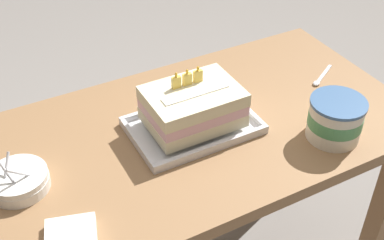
% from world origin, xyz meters
% --- Properties ---
extents(dining_table, '(1.18, 0.62, 0.73)m').
position_xyz_m(dining_table, '(0.00, 0.00, 0.61)').
color(dining_table, olive).
rests_on(dining_table, ground_plane).
extents(foil_tray, '(0.32, 0.22, 0.02)m').
position_xyz_m(foil_tray, '(0.01, -0.00, 0.73)').
color(foil_tray, silver).
rests_on(foil_tray, dining_table).
extents(birthday_cake, '(0.23, 0.17, 0.14)m').
position_xyz_m(birthday_cake, '(0.01, -0.00, 0.80)').
color(birthday_cake, beige).
rests_on(birthday_cake, foil_tray).
extents(bowl_stack, '(0.14, 0.14, 0.10)m').
position_xyz_m(bowl_stack, '(-0.44, -0.00, 0.75)').
color(bowl_stack, white).
rests_on(bowl_stack, dining_table).
extents(ice_cream_tub, '(0.14, 0.14, 0.11)m').
position_xyz_m(ice_cream_tub, '(0.30, -0.19, 0.78)').
color(ice_cream_tub, silver).
rests_on(ice_cream_tub, dining_table).
extents(serving_spoon_near_tray, '(0.12, 0.08, 0.01)m').
position_xyz_m(serving_spoon_near_tray, '(0.44, 0.02, 0.73)').
color(serving_spoon_near_tray, silver).
rests_on(serving_spoon_near_tray, dining_table).
extents(napkin_pile, '(0.13, 0.12, 0.02)m').
position_xyz_m(napkin_pile, '(-0.38, -0.20, 0.74)').
color(napkin_pile, white).
rests_on(napkin_pile, dining_table).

